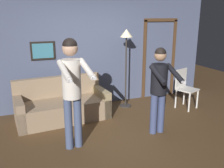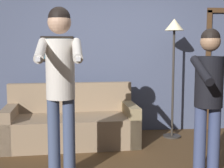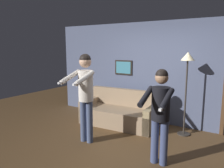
# 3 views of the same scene
# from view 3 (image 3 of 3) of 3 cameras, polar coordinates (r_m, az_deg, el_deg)

# --- Properties ---
(ground_plane) EXTENTS (12.00, 12.00, 0.00)m
(ground_plane) POSITION_cam_3_polar(r_m,az_deg,el_deg) (4.37, 2.74, -16.96)
(ground_plane) COLOR brown
(back_wall_assembly) EXTENTS (6.40, 0.10, 2.60)m
(back_wall_assembly) POSITION_cam_3_polar(r_m,az_deg,el_deg) (5.69, 12.59, 2.73)
(back_wall_assembly) COLOR #4A526D
(back_wall_assembly) RESTS_ON ground_plane
(couch) EXTENTS (1.95, 0.97, 0.87)m
(couch) POSITION_cam_3_polar(r_m,az_deg,el_deg) (5.63, 1.97, -7.74)
(couch) COLOR #93795D
(couch) RESTS_ON ground_plane
(torchiere_lamp) EXTENTS (0.29, 0.29, 1.86)m
(torchiere_lamp) POSITION_cam_3_polar(r_m,az_deg,el_deg) (4.99, 19.05, 3.80)
(torchiere_lamp) COLOR #332D28
(torchiere_lamp) RESTS_ON ground_plane
(person_standing_left) EXTENTS (0.46, 0.76, 1.83)m
(person_standing_left) POSITION_cam_3_polar(r_m,az_deg,el_deg) (4.42, -7.02, -1.25)
(person_standing_left) COLOR #425072
(person_standing_left) RESTS_ON ground_plane
(person_standing_right) EXTENTS (0.43, 0.66, 1.62)m
(person_standing_right) POSITION_cam_3_polar(r_m,az_deg,el_deg) (3.65, 12.48, -6.31)
(person_standing_right) COLOR #3A456D
(person_standing_right) RESTS_ON ground_plane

